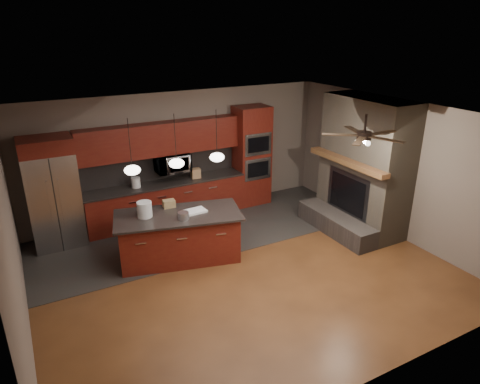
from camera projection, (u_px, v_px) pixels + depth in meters
ground at (243, 270)px, 7.71m from camera, size 7.00×7.00×0.00m
ceiling at (244, 116)px, 6.68m from camera, size 7.00×6.00×0.02m
back_wall at (180, 154)px, 9.66m from camera, size 7.00×0.02×2.80m
right_wall at (393, 168)px, 8.74m from camera, size 0.02×6.00×2.80m
left_wall at (12, 246)px, 5.66m from camera, size 0.02×6.00×2.80m
slate_tile_patch at (203, 230)px, 9.19m from camera, size 7.00×2.40×0.01m
fireplace_column at (362, 170)px, 8.90m from camera, size 1.30×2.10×2.80m
back_cabinetry at (165, 182)px, 9.42m from camera, size 3.59×0.64×2.20m
oven_tower at (252, 156)px, 10.23m from camera, size 0.80×0.63×2.38m
microwave at (172, 163)px, 9.37m from camera, size 0.73×0.41×0.50m
refrigerator at (53, 193)px, 8.24m from camera, size 0.95×0.75×2.20m
kitchen_island at (179, 236)px, 7.93m from camera, size 2.46×1.55×0.92m
white_bucket at (145, 209)px, 7.61m from camera, size 0.34×0.34×0.28m
paint_can at (183, 216)px, 7.54m from camera, size 0.28×0.28×0.13m
paint_tray at (196, 211)px, 7.85m from camera, size 0.39×0.28×0.04m
cardboard_box at (169, 204)px, 8.04m from camera, size 0.23×0.17×0.14m
counter_bucket at (136, 182)px, 9.06m from camera, size 0.24×0.24×0.22m
counter_box at (196, 173)px, 9.61m from camera, size 0.21×0.17×0.22m
pendant_left at (132, 170)px, 6.84m from camera, size 0.26×0.26×0.92m
pendant_center at (177, 163)px, 7.17m from camera, size 0.26×0.26×0.92m
pendant_right at (217, 157)px, 7.50m from camera, size 0.26×0.26×0.92m
ceiling_fan at (364, 135)px, 6.95m from camera, size 1.27×1.33×0.41m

